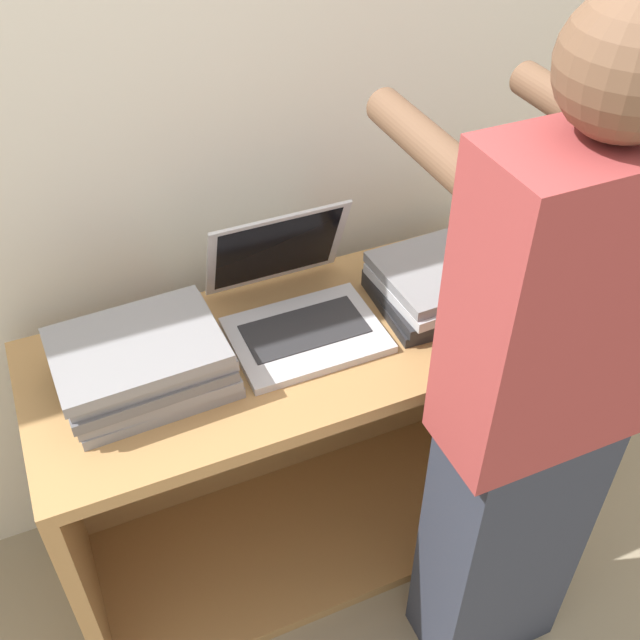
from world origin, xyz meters
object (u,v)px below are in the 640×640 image
at_px(laptop_stack_left, 143,363).
at_px(laptop_stack_right, 449,281).
at_px(laptop_open, 296,306).
at_px(person, 533,414).

height_order(laptop_stack_left, laptop_stack_right, laptop_stack_left).
xyz_separation_m(laptop_open, person, (0.31, -0.51, -0.00)).
bearing_deg(laptop_stack_right, person, -98.93).
bearing_deg(laptop_stack_left, person, -32.83).
relative_size(laptop_stack_right, person, 0.22).
distance_m(laptop_stack_left, laptop_stack_right, 0.76).
bearing_deg(person, laptop_stack_left, 147.17).
height_order(laptop_stack_left, person, person).
xyz_separation_m(laptop_open, laptop_stack_left, (-0.38, -0.06, 0.01)).
xyz_separation_m(laptop_stack_left, laptop_stack_right, (0.76, -0.00, -0.01)).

